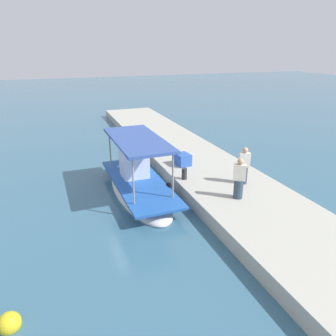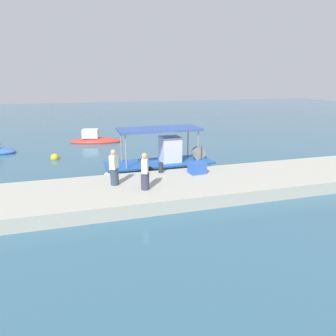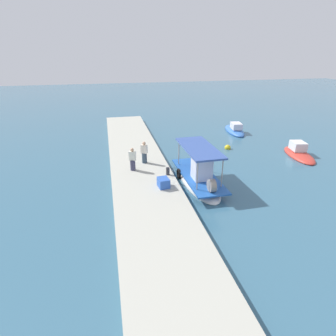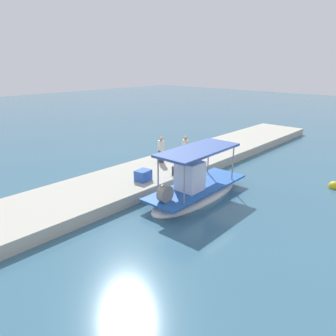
{
  "view_description": "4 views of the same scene",
  "coord_description": "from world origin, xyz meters",
  "px_view_note": "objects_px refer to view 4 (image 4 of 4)",
  "views": [
    {
      "loc": [
        -12.12,
        3.1,
        6.18
      ],
      "look_at": [
        1.31,
        -1.85,
        0.74
      ],
      "focal_mm": 34.3,
      "sensor_mm": 36.0,
      "label": 1
    },
    {
      "loc": [
        -3.64,
        -16.5,
        5.13
      ],
      "look_at": [
        0.36,
        -2.82,
        0.97
      ],
      "focal_mm": 32.15,
      "sensor_mm": 36.0,
      "label": 2
    },
    {
      "loc": [
        17.14,
        -5.89,
        8.5
      ],
      "look_at": [
        0.52,
        -2.27,
        1.22
      ],
      "focal_mm": 30.11,
      "sensor_mm": 36.0,
      "label": 3
    },
    {
      "loc": [
        12.7,
        8.9,
        6.59
      ],
      "look_at": [
        0.75,
        -2.09,
        1.17
      ],
      "focal_mm": 33.98,
      "sensor_mm": 36.0,
      "label": 4
    }
  ],
  "objects_px": {
    "cargo_crate": "(143,175)",
    "main_fishing_boat": "(196,189)",
    "fisherman_by_crate": "(185,150)",
    "fisherman_near_bollard": "(161,151)",
    "marker_buoy": "(334,186)",
    "mooring_bollard": "(174,171)"
  },
  "relations": [
    {
      "from": "cargo_crate",
      "to": "main_fishing_boat",
      "type": "bearing_deg",
      "value": 113.97
    },
    {
      "from": "fisherman_by_crate",
      "to": "fisherman_near_bollard",
      "type": "bearing_deg",
      "value": -39.35
    },
    {
      "from": "fisherman_by_crate",
      "to": "marker_buoy",
      "type": "distance_m",
      "value": 8.72
    },
    {
      "from": "fisherman_near_bollard",
      "to": "marker_buoy",
      "type": "height_order",
      "value": "fisherman_near_bollard"
    },
    {
      "from": "mooring_bollard",
      "to": "marker_buoy",
      "type": "xyz_separation_m",
      "value": [
        -5.62,
        6.81,
        -0.73
      ]
    },
    {
      "from": "fisherman_near_bollard",
      "to": "marker_buoy",
      "type": "distance_m",
      "value": 10.09
    },
    {
      "from": "fisherman_near_bollard",
      "to": "fisherman_by_crate",
      "type": "xyz_separation_m",
      "value": [
        -1.2,
        0.98,
        0.01
      ]
    },
    {
      "from": "fisherman_by_crate",
      "to": "cargo_crate",
      "type": "xyz_separation_m",
      "value": [
        4.22,
        0.59,
        -0.46
      ]
    },
    {
      "from": "main_fishing_boat",
      "to": "fisherman_near_bollard",
      "type": "bearing_deg",
      "value": -113.69
    },
    {
      "from": "mooring_bollard",
      "to": "cargo_crate",
      "type": "distance_m",
      "value": 1.85
    },
    {
      "from": "fisherman_by_crate",
      "to": "mooring_bollard",
      "type": "relative_size",
      "value": 3.18
    },
    {
      "from": "cargo_crate",
      "to": "marker_buoy",
      "type": "bearing_deg",
      "value": 134.58
    },
    {
      "from": "fisherman_near_bollard",
      "to": "cargo_crate",
      "type": "height_order",
      "value": "fisherman_near_bollard"
    },
    {
      "from": "fisherman_near_bollard",
      "to": "fisherman_by_crate",
      "type": "distance_m",
      "value": 1.55
    },
    {
      "from": "fisherman_by_crate",
      "to": "main_fishing_boat",
      "type": "bearing_deg",
      "value": 46.7
    },
    {
      "from": "main_fishing_boat",
      "to": "fisherman_near_bollard",
      "type": "distance_m",
      "value": 4.69
    },
    {
      "from": "fisherman_by_crate",
      "to": "cargo_crate",
      "type": "relative_size",
      "value": 2.07
    },
    {
      "from": "fisherman_by_crate",
      "to": "mooring_bollard",
      "type": "xyz_separation_m",
      "value": [
        2.49,
        1.24,
        -0.49
      ]
    },
    {
      "from": "mooring_bollard",
      "to": "fisherman_by_crate",
      "type": "bearing_deg",
      "value": -153.52
    },
    {
      "from": "marker_buoy",
      "to": "mooring_bollard",
      "type": "bearing_deg",
      "value": -50.49
    },
    {
      "from": "cargo_crate",
      "to": "marker_buoy",
      "type": "relative_size",
      "value": 1.45
    },
    {
      "from": "fisherman_near_bollard",
      "to": "cargo_crate",
      "type": "xyz_separation_m",
      "value": [
        3.03,
        1.57,
        -0.45
      ]
    }
  ]
}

